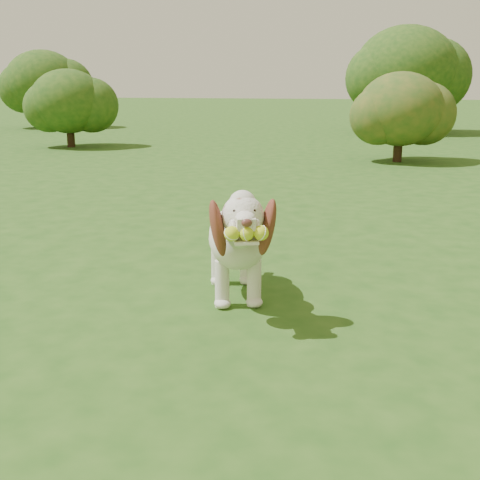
# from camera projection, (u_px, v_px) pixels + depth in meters

# --- Properties ---
(ground) EXTENTS (80.00, 80.00, 0.00)m
(ground) POSITION_uv_depth(u_px,v_px,m) (253.00, 339.00, 2.90)
(ground) COLOR #224C15
(ground) RESTS_ON ground
(dog) EXTENTS (0.56, 1.04, 0.69)m
(dog) POSITION_uv_depth(u_px,v_px,m) (236.00, 237.00, 3.34)
(dog) COLOR silver
(dog) RESTS_ON ground
(shrub_a) EXTENTS (1.38, 1.38, 1.42)m
(shrub_a) POSITION_uv_depth(u_px,v_px,m) (68.00, 101.00, 11.09)
(shrub_a) COLOR #382314
(shrub_a) RESTS_ON ground
(shrub_c) EXTENTS (1.30, 1.30, 1.35)m
(shrub_c) POSITION_uv_depth(u_px,v_px,m) (400.00, 109.00, 9.05)
(shrub_c) COLOR #382314
(shrub_c) RESTS_ON ground
(shrub_i) EXTENTS (2.38, 2.38, 2.46)m
(shrub_i) POSITION_uv_depth(u_px,v_px,m) (405.00, 70.00, 14.00)
(shrub_i) COLOR #382314
(shrub_i) RESTS_ON ground
(shrub_g) EXTENTS (1.92, 1.92, 1.99)m
(shrub_g) POSITION_uv_depth(u_px,v_px,m) (43.00, 82.00, 15.59)
(shrub_g) COLOR #382314
(shrub_g) RESTS_ON ground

